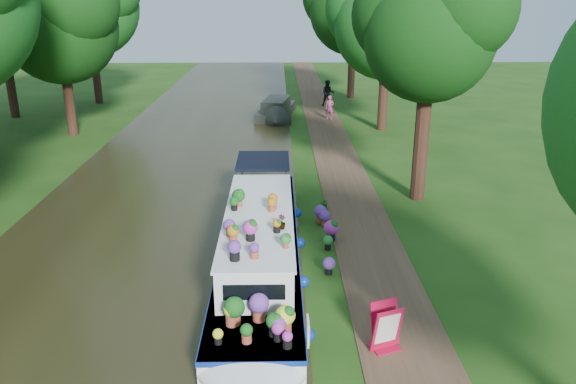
{
  "coord_description": "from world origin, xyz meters",
  "views": [
    {
      "loc": [
        -1.69,
        -17.83,
        7.67
      ],
      "look_at": [
        -1.37,
        0.18,
        1.3
      ],
      "focal_mm": 35.0,
      "sensor_mm": 36.0,
      "label": 1
    }
  ],
  "objects_px": {
    "plant_boat": "(259,247)",
    "sandwich_board": "(386,329)",
    "second_boat": "(276,110)",
    "pedestrian_pink": "(330,108)",
    "pedestrian_dark": "(328,93)"
  },
  "relations": [
    {
      "from": "sandwich_board",
      "to": "pedestrian_pink",
      "type": "distance_m",
      "value": 24.76
    },
    {
      "from": "plant_boat",
      "to": "pedestrian_pink",
      "type": "bearing_deg",
      "value": 79.59
    },
    {
      "from": "sandwich_board",
      "to": "pedestrian_pink",
      "type": "height_order",
      "value": "pedestrian_pink"
    },
    {
      "from": "plant_boat",
      "to": "sandwich_board",
      "type": "height_order",
      "value": "plant_boat"
    },
    {
      "from": "plant_boat",
      "to": "second_boat",
      "type": "distance_m",
      "value": 21.99
    },
    {
      "from": "sandwich_board",
      "to": "pedestrian_dark",
      "type": "bearing_deg",
      "value": 67.14
    },
    {
      "from": "second_boat",
      "to": "pedestrian_pink",
      "type": "bearing_deg",
      "value": -5.05
    },
    {
      "from": "plant_boat",
      "to": "pedestrian_pink",
      "type": "height_order",
      "value": "plant_boat"
    },
    {
      "from": "sandwich_board",
      "to": "pedestrian_pink",
      "type": "bearing_deg",
      "value": 67.36
    },
    {
      "from": "sandwich_board",
      "to": "pedestrian_dark",
      "type": "xyz_separation_m",
      "value": [
        1.19,
        29.38,
        0.42
      ]
    },
    {
      "from": "pedestrian_pink",
      "to": "second_boat",
      "type": "bearing_deg",
      "value": -171.3
    },
    {
      "from": "pedestrian_dark",
      "to": "plant_boat",
      "type": "bearing_deg",
      "value": -95.59
    },
    {
      "from": "pedestrian_pink",
      "to": "pedestrian_dark",
      "type": "height_order",
      "value": "pedestrian_dark"
    },
    {
      "from": "plant_boat",
      "to": "pedestrian_dark",
      "type": "relative_size",
      "value": 7.3
    },
    {
      "from": "second_boat",
      "to": "pedestrian_dark",
      "type": "bearing_deg",
      "value": 55.19
    }
  ]
}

